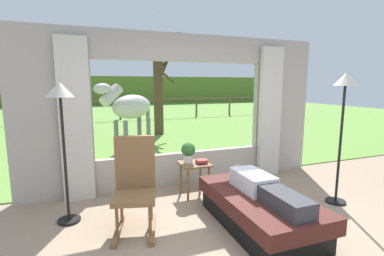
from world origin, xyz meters
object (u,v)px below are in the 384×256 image
potted_plant (188,151)px  horse (130,108)px  reclining_person (262,187)px  floor_lamp_left (61,110)px  rocking_chair (135,185)px  floor_lamp_right (344,99)px  recliner_sofa (259,209)px  side_table (194,169)px  book_stack (202,161)px  pasture_tree (159,88)px

potted_plant → horse: bearing=97.9°
reclining_person → floor_lamp_left: floor_lamp_left is taller
reclining_person → rocking_chair: (-1.41, 0.55, 0.02)m
floor_lamp_left → horse: size_ratio=1.02×
reclining_person → floor_lamp_right: bearing=9.9°
reclining_person → recliner_sofa: bearing=90.7°
side_table → potted_plant: bearing=143.1°
horse → book_stack: bearing=152.4°
floor_lamp_right → book_stack: bearing=151.9°
recliner_sofa → horse: horse is taller
recliner_sofa → potted_plant: (-0.46, 1.25, 0.48)m
rocking_chair → side_table: size_ratio=2.15×
recliner_sofa → floor_lamp_left: floor_lamp_left is taller
recliner_sofa → reclining_person: 0.31m
book_stack → floor_lamp_right: bearing=-28.1°
potted_plant → rocking_chair: bearing=-141.5°
pasture_tree → side_table: bearing=-98.7°
rocking_chair → pasture_tree: 6.46m
side_table → floor_lamp_right: floor_lamp_right is taller
rocking_chair → book_stack: rocking_chair is taller
horse → floor_lamp_left: bearing=120.7°
floor_lamp_right → pasture_tree: bearing=99.1°
book_stack → horse: 3.31m
recliner_sofa → book_stack: 1.21m
floor_lamp_left → reclining_person: bearing=-24.9°
side_table → book_stack: bearing=-33.4°
floor_lamp_left → side_table: bearing=7.3°
side_table → potted_plant: potted_plant is taller
recliner_sofa → floor_lamp_right: size_ratio=0.91×
floor_lamp_right → reclining_person: bearing=-170.8°
floor_lamp_left → horse: floor_lamp_left is taller
rocking_chair → floor_lamp_left: floor_lamp_left is taller
floor_lamp_left → pasture_tree: (2.63, 5.62, 0.20)m
reclining_person → side_table: reclining_person is taller
reclining_person → rocking_chair: 1.51m
side_table → potted_plant: size_ratio=1.63×
floor_lamp_right → pasture_tree: size_ratio=0.55×
side_table → reclining_person: bearing=-73.1°
floor_lamp_left → horse: bearing=68.9°
book_stack → pasture_tree: (0.73, 5.46, 1.06)m
reclining_person → book_stack: (-0.28, 1.18, 0.03)m
pasture_tree → reclining_person: bearing=-93.9°
reclining_person → floor_lamp_right: size_ratio=0.76×
pasture_tree → floor_lamp_right: bearing=-80.9°
reclining_person → book_stack: reclining_person is taller
floor_lamp_left → pasture_tree: bearing=64.9°
potted_plant → floor_lamp_right: size_ratio=0.17×
reclining_person → pasture_tree: bearing=86.8°
recliner_sofa → reclining_person: bearing=-89.3°
recliner_sofa → reclining_person: reclining_person is taller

